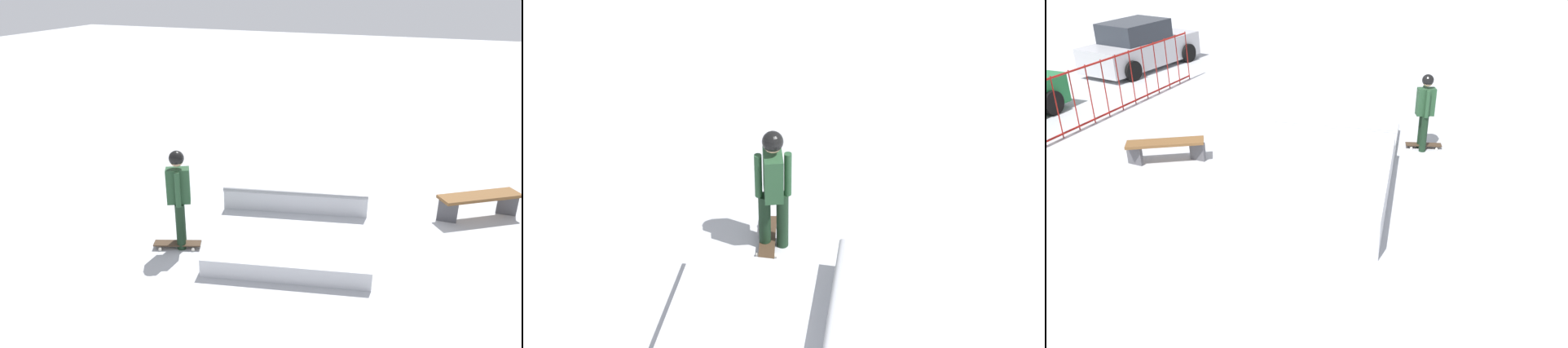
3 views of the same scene
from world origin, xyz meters
TOP-DOWN VIEW (x-y plane):
  - skater at (3.13, -1.61)m, footprint 0.40×0.44m
  - skateboard at (3.23, -1.64)m, footprint 0.46×0.82m

SIDE VIEW (x-z plane):
  - skateboard at x=3.23m, z-range 0.03..0.12m
  - skater at x=3.13m, z-range 0.14..1.87m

